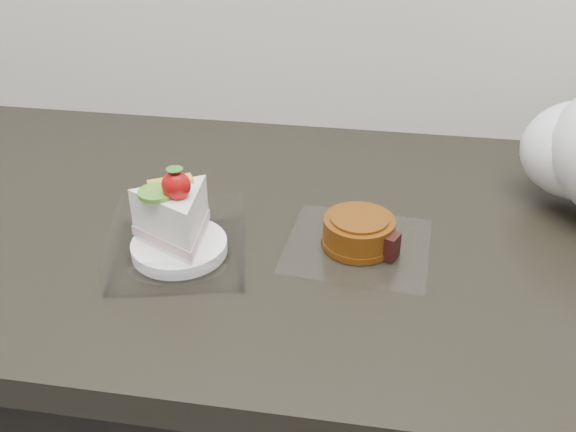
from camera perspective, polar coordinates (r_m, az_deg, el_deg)
The scene contains 2 objects.
cake_tray at distance 0.77m, azimuth -9.77°, elevation -1.45°, with size 0.19×0.19×0.12m.
mooncake_wrap at distance 0.79m, azimuth 6.39°, elevation -1.68°, with size 0.19×0.18×0.04m.
Camera 1 is at (0.08, 0.99, 1.35)m, focal length 40.00 mm.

